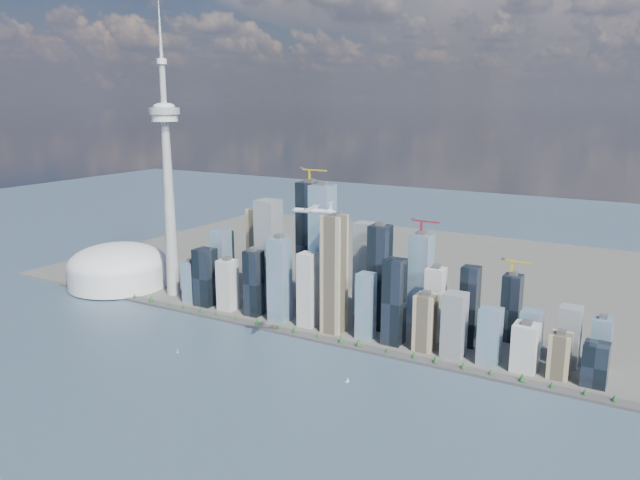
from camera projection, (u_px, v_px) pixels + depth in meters
The scene contains 10 objects.
ground at pixel (181, 393), 815.89m from camera, with size 4000.00×4000.00×0.00m, color #314256.
seawall at pixel (286, 332), 1026.75m from camera, with size 1100.00×22.00×4.00m, color #383838.
land at pixel (394, 269), 1407.20m from camera, with size 1400.00×900.00×3.00m, color #4C4C47.
shoreline_trees at pixel (285, 328), 1025.26m from camera, with size 960.53×7.20×8.80m.
skyscraper_cluster at pixel (343, 279), 1054.22m from camera, with size 736.00×142.00×253.94m.
needle_tower at pixel (168, 176), 1172.21m from camera, with size 56.00×56.00×550.50m.
dome_stadium at pixel (118, 268), 1275.12m from camera, with size 200.00×200.00×86.00m.
airplane at pixel (314, 210), 807.76m from camera, with size 60.14×53.59×14.81m.
sailboat_west at pixel (178, 351), 945.11m from camera, with size 5.98×2.75×8.29m.
sailboat_east at pixel (347, 380), 846.48m from camera, with size 5.98×2.72×8.28m.
Camera 1 is at (532.86, -560.66, 375.04)m, focal length 35.00 mm.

